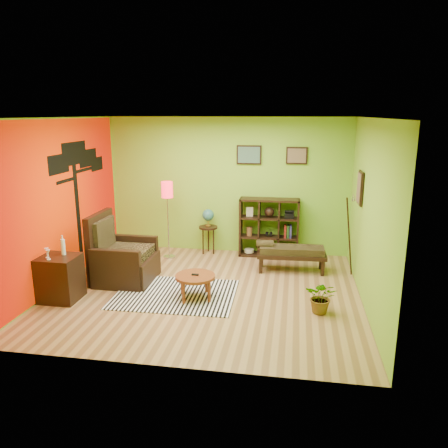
% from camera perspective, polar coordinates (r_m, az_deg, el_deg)
% --- Properties ---
extents(ground, '(5.00, 5.00, 0.00)m').
position_cam_1_polar(ground, '(7.33, -2.37, -8.75)').
color(ground, '#AA8352').
rests_on(ground, ground).
extents(room_shell, '(5.04, 4.54, 2.82)m').
position_cam_1_polar(room_shell, '(6.86, -3.27, 5.33)').
color(room_shell, '#80C131').
rests_on(room_shell, ground).
extents(zebra_rug, '(1.97, 1.50, 0.01)m').
position_cam_1_polar(zebra_rug, '(7.24, -6.37, -9.08)').
color(zebra_rug, white).
rests_on(zebra_rug, ground).
extents(coffee_table, '(0.63, 0.63, 0.41)m').
position_cam_1_polar(coffee_table, '(6.95, -3.78, -7.10)').
color(coffee_table, brown).
rests_on(coffee_table, ground).
extents(armchair, '(1.00, 1.01, 1.20)m').
position_cam_1_polar(armchair, '(7.87, -13.29, -4.65)').
color(armchair, black).
rests_on(armchair, ground).
extents(side_cabinet, '(0.60, 0.55, 1.03)m').
position_cam_1_polar(side_cabinet, '(7.36, -20.69, -6.59)').
color(side_cabinet, black).
rests_on(side_cabinet, ground).
extents(floor_lamp, '(0.24, 0.24, 1.56)m').
position_cam_1_polar(floor_lamp, '(8.71, -7.42, 3.57)').
color(floor_lamp, silver).
rests_on(floor_lamp, ground).
extents(globe_table, '(0.39, 0.39, 0.95)m').
position_cam_1_polar(globe_table, '(9.03, -2.09, 0.51)').
color(globe_table, black).
rests_on(globe_table, ground).
extents(cube_shelf, '(1.20, 0.35, 1.20)m').
position_cam_1_polar(cube_shelf, '(8.93, 5.99, -0.48)').
color(cube_shelf, black).
rests_on(cube_shelf, ground).
extents(bench, '(1.30, 0.50, 0.59)m').
position_cam_1_polar(bench, '(8.18, 8.58, -3.62)').
color(bench, black).
rests_on(bench, ground).
extents(potted_plant, '(0.56, 0.60, 0.39)m').
position_cam_1_polar(potted_plant, '(6.66, 12.62, -9.71)').
color(potted_plant, '#26661E').
rests_on(potted_plant, ground).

